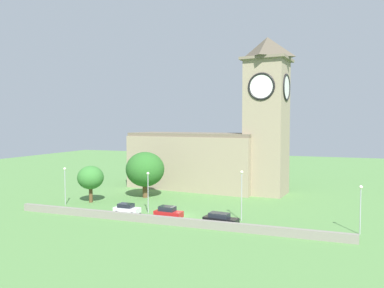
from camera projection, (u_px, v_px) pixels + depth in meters
The scene contains 12 objects.
ground_plane at pixel (210, 198), 72.85m from camera, with size 200.00×200.00×0.00m, color #517F42.
church at pixel (217, 146), 81.36m from camera, with size 34.59×13.56×30.56m.
quay_barrier at pixel (166, 220), 54.13m from camera, with size 49.29×0.70×1.10m, color gray.
car_white at pixel (127, 209), 60.15m from camera, with size 4.05×2.13×1.65m.
car_red at pixel (168, 213), 57.05m from camera, with size 4.20×2.22×1.90m.
car_black at pixel (220, 219), 53.76m from camera, with size 4.98×2.57×1.68m.
streetlamp_west_end at pixel (65, 180), 66.67m from camera, with size 0.44×0.44×6.44m.
streetlamp_west_mid at pixel (148, 185), 60.78m from camera, with size 0.44×0.44×6.41m.
streetlamp_central at pixel (242, 187), 55.97m from camera, with size 0.44×0.44×7.24m.
streetlamp_east_mid at pixel (361, 201), 49.16m from camera, with size 0.44×0.44×6.23m.
tree_riverside_east at pixel (91, 178), 68.90m from camera, with size 4.59×4.59×6.49m.
tree_by_tower at pixel (145, 169), 73.37m from camera, with size 7.22×7.22×8.58m.
Camera 1 is at (22.27, -53.74, 14.11)m, focal length 36.66 mm.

